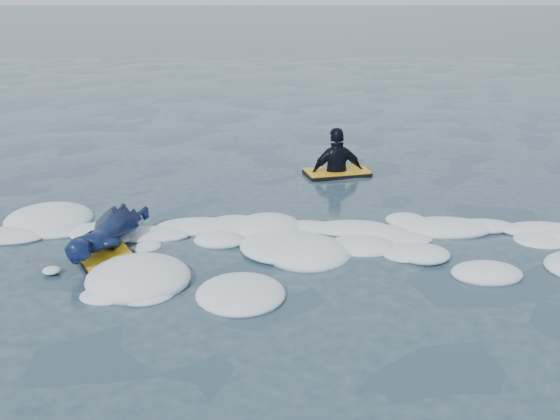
# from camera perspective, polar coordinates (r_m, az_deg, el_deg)

# --- Properties ---
(ground) EXTENTS (120.00, 120.00, 0.00)m
(ground) POSITION_cam_1_polar(r_m,az_deg,el_deg) (8.37, -7.71, -5.85)
(ground) COLOR #1C3143
(ground) RESTS_ON ground
(foam_band) EXTENTS (12.00, 3.10, 0.30)m
(foam_band) POSITION_cam_1_polar(r_m,az_deg,el_deg) (9.31, -6.96, -3.15)
(foam_band) COLOR white
(foam_band) RESTS_ON ground
(prone_woman_unit) EXTENTS (1.12, 1.88, 0.47)m
(prone_woman_unit) POSITION_cam_1_polar(r_m,az_deg,el_deg) (9.32, -13.87, -1.98)
(prone_woman_unit) COLOR black
(prone_woman_unit) RESTS_ON ground
(waiting_rider_unit) EXTENTS (1.25, 0.88, 1.70)m
(waiting_rider_unit) POSITION_cam_1_polar(r_m,az_deg,el_deg) (12.53, 4.65, 2.88)
(waiting_rider_unit) COLOR black
(waiting_rider_unit) RESTS_ON ground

